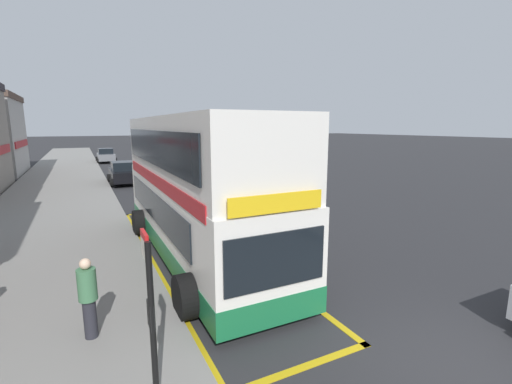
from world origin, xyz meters
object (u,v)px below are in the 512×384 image
Objects in this scene: double_decker_bus at (196,192)px; parked_car_grey_across at (106,155)px; pedestrian_waiting_near_sign at (88,295)px; parked_car_black_ahead at (124,173)px; bus_stop_sign at (150,303)px.

double_decker_bus is 2.47× the size of parked_car_grey_across.
parked_car_black_ahead is at bearing 82.05° from pedestrian_waiting_near_sign.
parked_car_grey_across is (-0.07, 17.05, 0.00)m from parked_car_black_ahead.
bus_stop_sign is at bearing -68.68° from pedestrian_waiting_near_sign.
pedestrian_waiting_near_sign is at bearing -130.87° from double_decker_bus.
double_decker_bus is at bearing 49.13° from pedestrian_waiting_near_sign.
bus_stop_sign reaches higher than parked_car_black_ahead.
bus_stop_sign reaches higher than parked_car_grey_across.
parked_car_grey_across is (-0.57, 33.15, -1.26)m from double_decker_bus.
pedestrian_waiting_near_sign reaches higher than parked_car_black_ahead.
bus_stop_sign is 0.60× the size of parked_car_grey_across.
parked_car_grey_across is (1.90, 39.00, -0.84)m from bus_stop_sign.
double_decker_bus is 6.53× the size of pedestrian_waiting_near_sign.
parked_car_black_ahead is 20.07m from pedestrian_waiting_near_sign.
pedestrian_waiting_near_sign is (-2.70, -36.93, 0.20)m from parked_car_grey_across.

